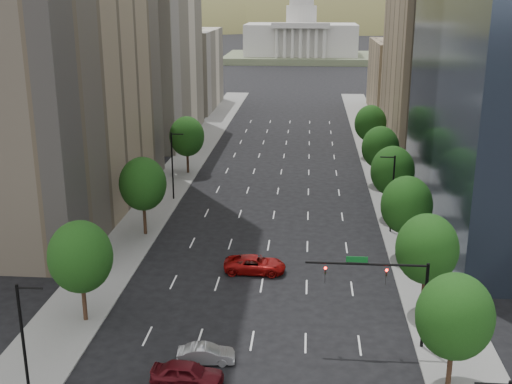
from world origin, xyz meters
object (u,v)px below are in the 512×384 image
(car_silver, at_px, (206,354))
(car_red_far, at_px, (255,264))
(capitol, at_px, (301,39))
(car_maroon, at_px, (187,374))
(traffic_signal, at_px, (393,285))

(car_silver, height_order, car_red_far, car_red_far)
(capitol, bearing_deg, car_maroon, -91.00)
(car_maroon, bearing_deg, car_red_far, -6.50)
(car_maroon, relative_size, car_red_far, 0.85)
(car_maroon, height_order, car_red_far, car_maroon)
(capitol, relative_size, car_silver, 14.25)
(traffic_signal, height_order, car_silver, traffic_signal)
(traffic_signal, xyz_separation_m, car_maroon, (-14.45, -6.25, -4.31))
(capitol, height_order, car_silver, capitol)
(car_maroon, xyz_separation_m, car_red_far, (3.05, 19.13, -0.03))
(car_silver, bearing_deg, car_red_far, -13.66)
(capitol, distance_m, car_red_far, 206.98)
(traffic_signal, relative_size, car_maroon, 1.80)
(capitol, distance_m, car_silver, 223.23)
(capitol, bearing_deg, car_silver, -90.79)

